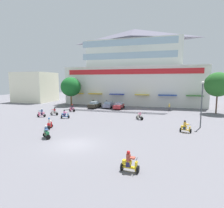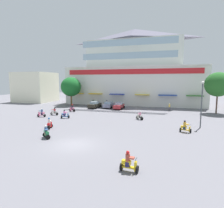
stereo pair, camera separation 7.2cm
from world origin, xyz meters
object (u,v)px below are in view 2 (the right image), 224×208
(scooter_rider_2, at_px, (65,115))
(scooter_rider_8, at_px, (42,113))
(plaza_tree_0, at_px, (71,87))
(scooter_rider_7, at_px, (129,163))
(plaza_tree_1, at_px, (218,84))
(scooter_rider_5, at_px, (185,127))
(pedestrian_2, at_px, (93,102))
(scooter_rider_0, at_px, (140,116))
(parked_car_0, at_px, (95,105))
(scooter_rider_1, at_px, (46,133))
(scooter_rider_4, at_px, (54,112))
(parked_car_1, at_px, (109,105))
(parked_car_2, at_px, (119,106))
(pedestrian_1, at_px, (169,107))
(pedestrian_0, at_px, (107,103))
(scooter_rider_6, at_px, (49,124))
(streetlamp_near, at_px, (202,101))
(scooter_rider_3, at_px, (72,108))

(scooter_rider_2, relative_size, scooter_rider_8, 0.96)
(plaza_tree_0, relative_size, scooter_rider_7, 4.86)
(plaza_tree_1, xyz_separation_m, scooter_rider_5, (-7.25, -16.35, -5.09))
(scooter_rider_8, bearing_deg, pedestrian_2, 77.63)
(scooter_rider_7, bearing_deg, scooter_rider_0, 95.19)
(scooter_rider_7, bearing_deg, parked_car_0, 115.68)
(scooter_rider_1, bearing_deg, plaza_tree_1, 45.97)
(scooter_rider_8, distance_m, pedestrian_2, 16.45)
(scooter_rider_0, distance_m, scooter_rider_7, 18.17)
(parked_car_0, bearing_deg, scooter_rider_4, -109.80)
(parked_car_1, height_order, pedestrian_2, pedestrian_2)
(scooter_rider_8, height_order, pedestrian_2, pedestrian_2)
(parked_car_2, distance_m, pedestrian_1, 11.05)
(plaza_tree_0, relative_size, scooter_rider_0, 5.00)
(scooter_rider_0, bearing_deg, parked_car_0, 139.04)
(scooter_rider_1, relative_size, pedestrian_0, 0.88)
(scooter_rider_6, height_order, scooter_rider_8, scooter_rider_6)
(scooter_rider_0, height_order, scooter_rider_1, scooter_rider_0)
(parked_car_2, xyz_separation_m, scooter_rider_1, (-2.53, -23.48, -0.16))
(parked_car_2, xyz_separation_m, scooter_rider_5, (12.66, -16.61, -0.15))
(scooter_rider_0, distance_m, scooter_rider_5, 8.96)
(plaza_tree_1, xyz_separation_m, scooter_rider_2, (-26.25, -12.65, -5.08))
(scooter_rider_1, bearing_deg, plaza_tree_0, 112.67)
(plaza_tree_0, bearing_deg, scooter_rider_7, -55.62)
(scooter_rider_1, bearing_deg, scooter_rider_2, 109.75)
(scooter_rider_6, relative_size, streetlamp_near, 0.25)
(scooter_rider_4, bearing_deg, parked_car_2, 47.52)
(scooter_rider_0, xyz_separation_m, scooter_rider_7, (1.64, -18.10, 0.02))
(scooter_rider_6, distance_m, pedestrian_2, 23.12)
(scooter_rider_1, bearing_deg, pedestrian_1, 60.29)
(scooter_rider_8, xyz_separation_m, pedestrian_1, (22.04, 13.25, 0.30))
(scooter_rider_8, height_order, streetlamp_near, streetlamp_near)
(scooter_rider_3, bearing_deg, scooter_rider_2, -71.66)
(pedestrian_0, height_order, pedestrian_1, pedestrian_0)
(scooter_rider_4, height_order, scooter_rider_5, scooter_rider_5)
(scooter_rider_0, bearing_deg, parked_car_2, 120.62)
(plaza_tree_0, distance_m, parked_car_2, 14.17)
(scooter_rider_0, bearing_deg, plaza_tree_1, 36.52)
(scooter_rider_5, distance_m, pedestrian_1, 17.00)
(scooter_rider_1, distance_m, scooter_rider_8, 13.52)
(scooter_rider_3, xyz_separation_m, pedestrian_2, (1.10, 9.25, 0.37))
(plaza_tree_0, xyz_separation_m, scooter_rider_7, (21.16, -30.92, -4.28))
(scooter_rider_6, bearing_deg, scooter_rider_2, 103.72)
(streetlamp_near, bearing_deg, plaza_tree_1, 69.28)
(parked_car_1, height_order, pedestrian_0, pedestrian_0)
(scooter_rider_6, relative_size, scooter_rider_7, 1.03)
(scooter_rider_2, bearing_deg, scooter_rider_8, -179.59)
(pedestrian_0, distance_m, pedestrian_1, 15.50)
(scooter_rider_1, xyz_separation_m, pedestrian_1, (13.57, 23.79, 0.34))
(parked_car_0, bearing_deg, scooter_rider_0, -40.96)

